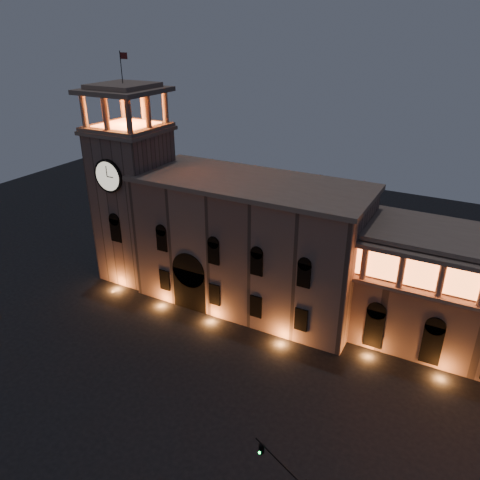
{
  "coord_description": "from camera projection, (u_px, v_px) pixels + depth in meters",
  "views": [
    {
      "loc": [
        23.61,
        -28.46,
        35.49
      ],
      "look_at": [
        -0.29,
        16.0,
        12.13
      ],
      "focal_mm": 35.0,
      "sensor_mm": 36.0,
      "label": 1
    }
  ],
  "objects": [
    {
      "name": "ground",
      "position": [
        169.0,
        406.0,
        47.8
      ],
      "size": [
        160.0,
        160.0,
        0.0
      ],
      "primitive_type": "plane",
      "color": "black",
      "rests_on": "ground"
    },
    {
      "name": "clock_tower",
      "position": [
        134.0,
        198.0,
        68.12
      ],
      "size": [
        9.8,
        9.8,
        32.4
      ],
      "color": "#816254",
      "rests_on": "ground"
    },
    {
      "name": "government_building",
      "position": [
        249.0,
        244.0,
        62.54
      ],
      "size": [
        30.8,
        12.8,
        17.6
      ],
      "color": "#816254",
      "rests_on": "ground"
    }
  ]
}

